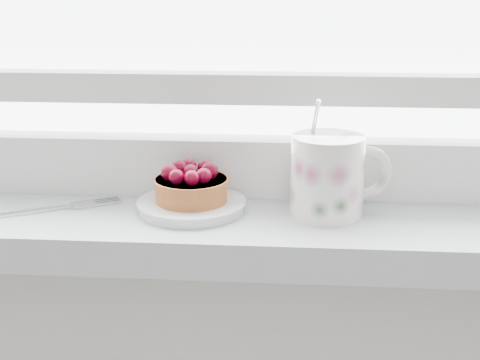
# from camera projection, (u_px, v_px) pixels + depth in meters

# --- Properties ---
(saucer) EXTENTS (0.12, 0.12, 0.01)m
(saucer) POSITION_uv_depth(u_px,v_px,m) (192.00, 206.00, 0.76)
(saucer) COLOR silver
(saucer) RESTS_ON windowsill
(raspberry_tart) EXTENTS (0.08, 0.08, 0.04)m
(raspberry_tart) POSITION_uv_depth(u_px,v_px,m) (191.00, 185.00, 0.75)
(raspberry_tart) COLOR #974D20
(raspberry_tart) RESTS_ON saucer
(floral_mug) EXTENTS (0.12, 0.10, 0.13)m
(floral_mug) POSITION_uv_depth(u_px,v_px,m) (330.00, 174.00, 0.73)
(floral_mug) COLOR white
(floral_mug) RESTS_ON windowsill
(fork) EXTENTS (0.17, 0.10, 0.00)m
(fork) POSITION_uv_depth(u_px,v_px,m) (42.00, 210.00, 0.76)
(fork) COLOR silver
(fork) RESTS_ON windowsill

